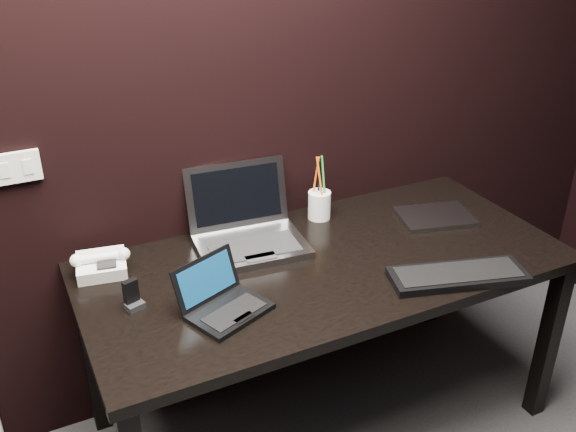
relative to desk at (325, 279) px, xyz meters
name	(u,v)px	position (x,y,z in m)	size (l,w,h in m)	color
wall_back	(197,87)	(-0.30, 0.40, 0.64)	(4.00, 4.00, 0.00)	black
wall_switch	(16,168)	(-0.92, 0.39, 0.46)	(0.15, 0.02, 0.10)	silver
desk	(325,279)	(0.00, 0.00, 0.00)	(1.70, 0.80, 0.74)	black
netbook	(223,302)	(-0.43, -0.12, 0.11)	(0.30, 0.29, 0.15)	black
silver_laptop	(248,232)	(-0.20, 0.23, 0.13)	(0.42, 0.38, 0.27)	gray
ext_keyboard	(458,275)	(0.34, -0.30, 0.09)	(0.48, 0.28, 0.03)	black
closed_laptop	(435,217)	(0.54, 0.08, 0.09)	(0.32, 0.27, 0.02)	gray
desk_phone	(101,264)	(-0.72, 0.26, 0.11)	(0.20, 0.17, 0.10)	silver
mobile_phone	(132,298)	(-0.68, 0.02, 0.11)	(0.07, 0.06, 0.10)	black
pen_cup	(319,204)	(0.14, 0.30, 0.14)	(0.09, 0.09, 0.26)	white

